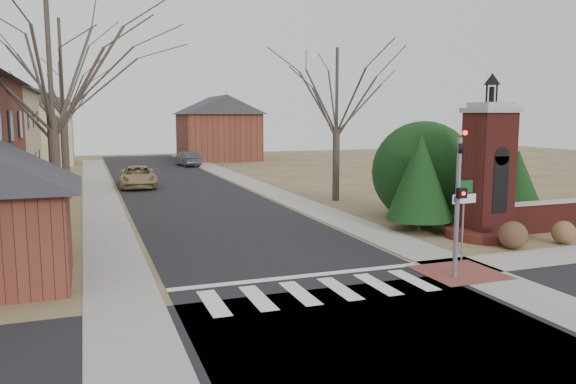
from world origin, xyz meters
name	(u,v)px	position (x,y,z in m)	size (l,w,h in m)	color
ground	(332,300)	(0.00, 0.00, 0.00)	(120.00, 120.00, 0.00)	brown
main_street	(187,193)	(0.00, 22.00, 0.01)	(8.00, 70.00, 0.01)	black
cross_street	(390,343)	(0.00, -3.00, 0.01)	(120.00, 8.00, 0.01)	black
crosswalk_zone	(320,291)	(0.00, 0.80, 0.01)	(8.00, 2.20, 0.02)	silver
stop_bar	(300,277)	(0.00, 2.30, 0.01)	(8.00, 0.35, 0.02)	silver
sidewalk_right_main	(266,189)	(5.20, 22.00, 0.01)	(2.00, 60.00, 0.02)	gray
sidewalk_left	(100,197)	(-5.20, 22.00, 0.01)	(2.00, 60.00, 0.02)	gray
curb_apron	(460,273)	(4.80, 1.00, 0.01)	(2.40, 2.40, 0.02)	brown
traffic_signal_pole	(458,193)	(4.30, 0.57, 2.59)	(0.28, 0.41, 4.50)	slate
sign_post	(464,205)	(5.59, 1.99, 1.95)	(0.90, 0.07, 2.75)	slate
brick_gate_monument	(487,184)	(9.00, 4.99, 2.17)	(3.20, 3.20, 6.47)	maroon
brick_garden_wall	(572,214)	(13.50, 5.00, 0.66)	(7.50, 0.50, 1.30)	maroon
house_distant_left	(17,122)	(-12.01, 48.00, 4.25)	(10.80, 8.80, 8.53)	tan
house_distant_right	(218,127)	(7.99, 47.99, 3.65)	(8.80, 8.80, 7.30)	#5F2A1F
evergreen_near	(420,177)	(7.20, 7.00, 2.30)	(2.80, 2.80, 4.10)	#473D33
evergreen_mid	(468,165)	(10.50, 8.20, 2.60)	(3.40, 3.40, 4.70)	#473D33
evergreen_far	(517,181)	(12.50, 7.20, 1.90)	(2.40, 2.40, 3.30)	#473D33
evergreen_mass	(423,168)	(9.00, 9.50, 2.40)	(4.80, 4.80, 4.80)	black
bare_tree_0	(48,34)	(-7.00, 9.00, 7.70)	(8.05, 8.05, 11.15)	#473D33
bare_tree_1	(61,59)	(-7.00, 22.00, 8.03)	(8.40, 8.40, 11.64)	#473D33
bare_tree_2	(60,88)	(-7.50, 35.00, 7.03)	(7.35, 7.35, 10.19)	#473D33
bare_tree_3	(337,82)	(7.50, 16.00, 6.69)	(7.00, 7.00, 9.70)	#473D33
pickup_truck	(138,177)	(-2.62, 26.09, 0.72)	(2.39, 5.18, 1.44)	#988453
distant_car	(188,159)	(3.40, 41.20, 0.71)	(1.50, 4.29, 1.42)	#393D41
dry_shrub_left	(513,235)	(8.60, 3.00, 0.51)	(1.02, 1.02, 1.02)	brown
dry_shrub_right	(564,232)	(11.00, 3.00, 0.44)	(0.88, 0.88, 0.88)	brown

